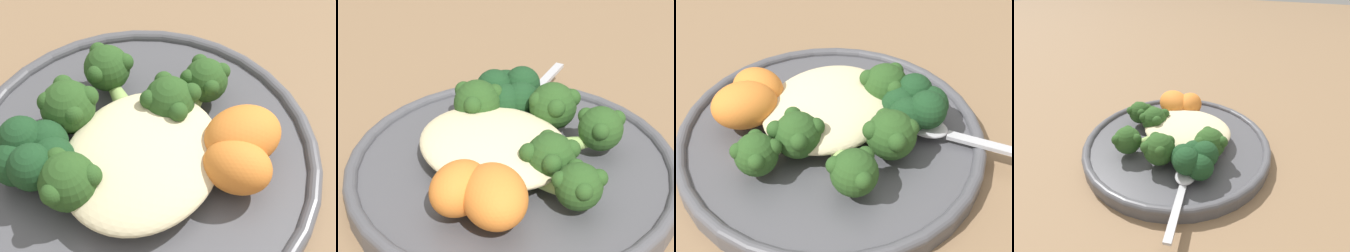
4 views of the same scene
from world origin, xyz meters
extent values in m
plane|color=#846647|center=(0.00, 0.00, 0.00)|extent=(4.00, 4.00, 0.00)
cylinder|color=#4C4C51|center=(0.01, 0.02, 0.01)|extent=(0.29, 0.29, 0.02)
torus|color=#4C4C51|center=(0.01, 0.02, 0.02)|extent=(0.29, 0.29, 0.01)
ellipsoid|color=beige|center=(0.00, 0.01, 0.04)|extent=(0.14, 0.12, 0.03)
ellipsoid|color=#8EB25B|center=(0.04, 0.00, 0.03)|extent=(0.10, 0.01, 0.01)
sphere|color=#284C1E|center=(0.09, 0.00, 0.04)|extent=(0.04, 0.04, 0.04)
sphere|color=#284C1E|center=(0.10, 0.01, 0.05)|extent=(0.01, 0.01, 0.01)
sphere|color=#284C1E|center=(0.08, 0.01, 0.05)|extent=(0.01, 0.01, 0.01)
sphere|color=#284C1E|center=(0.08, -0.01, 0.05)|extent=(0.01, 0.01, 0.01)
sphere|color=#284C1E|center=(0.10, -0.01, 0.05)|extent=(0.01, 0.01, 0.01)
ellipsoid|color=#8EB25B|center=(0.02, 0.01, 0.03)|extent=(0.07, 0.04, 0.02)
sphere|color=#284C1E|center=(0.05, 0.01, 0.04)|extent=(0.04, 0.04, 0.04)
sphere|color=#284C1E|center=(0.07, 0.03, 0.05)|extent=(0.02, 0.02, 0.02)
sphere|color=#284C1E|center=(0.04, 0.03, 0.05)|extent=(0.02, 0.02, 0.02)
sphere|color=#284C1E|center=(0.04, 0.00, 0.05)|extent=(0.02, 0.02, 0.02)
sphere|color=#284C1E|center=(0.07, 0.00, 0.05)|extent=(0.02, 0.02, 0.02)
ellipsoid|color=#8EB25B|center=(0.03, 0.03, 0.03)|extent=(0.07, 0.10, 0.02)
sphere|color=#284C1E|center=(0.06, 0.08, 0.04)|extent=(0.04, 0.04, 0.04)
sphere|color=#284C1E|center=(0.07, 0.09, 0.05)|extent=(0.01, 0.01, 0.01)
sphere|color=#284C1E|center=(0.05, 0.08, 0.05)|extent=(0.01, 0.01, 0.01)
sphere|color=#284C1E|center=(0.07, 0.06, 0.05)|extent=(0.01, 0.01, 0.01)
ellipsoid|color=#8EB25B|center=(0.01, 0.03, 0.03)|extent=(0.02, 0.10, 0.02)
sphere|color=#284C1E|center=(0.01, 0.08, 0.04)|extent=(0.04, 0.04, 0.04)
sphere|color=#284C1E|center=(0.02, 0.09, 0.05)|extent=(0.02, 0.02, 0.02)
sphere|color=#284C1E|center=(0.00, 0.09, 0.05)|extent=(0.02, 0.02, 0.02)
sphere|color=#284C1E|center=(0.00, 0.07, 0.05)|extent=(0.02, 0.02, 0.02)
sphere|color=#284C1E|center=(0.02, 0.07, 0.05)|extent=(0.02, 0.02, 0.02)
ellipsoid|color=#8EB25B|center=(-0.02, 0.03, 0.03)|extent=(0.07, 0.09, 0.02)
sphere|color=#284C1E|center=(-0.04, 0.07, 0.04)|extent=(0.03, 0.03, 0.03)
sphere|color=#284C1E|center=(-0.04, 0.08, 0.04)|extent=(0.01, 0.01, 0.01)
sphere|color=#284C1E|center=(-0.06, 0.07, 0.04)|extent=(0.01, 0.01, 0.01)
sphere|color=#284C1E|center=(-0.04, 0.06, 0.04)|extent=(0.01, 0.01, 0.01)
ellipsoid|color=#8EB25B|center=(-0.01, 0.01, 0.03)|extent=(0.08, 0.06, 0.02)
sphere|color=#284C1E|center=(-0.05, 0.04, 0.04)|extent=(0.04, 0.04, 0.04)
sphere|color=#284C1E|center=(-0.04, 0.05, 0.05)|extent=(0.02, 0.02, 0.02)
sphere|color=#284C1E|center=(-0.07, 0.04, 0.05)|extent=(0.02, 0.02, 0.02)
sphere|color=#284C1E|center=(-0.04, 0.02, 0.05)|extent=(0.02, 0.02, 0.02)
ellipsoid|color=orange|center=(0.02, -0.06, 0.04)|extent=(0.05, 0.06, 0.04)
ellipsoid|color=orange|center=(0.05, -0.05, 0.04)|extent=(0.08, 0.08, 0.04)
sphere|color=#193D1E|center=(-0.03, 0.08, 0.04)|extent=(0.04, 0.04, 0.04)
sphere|color=#193D1E|center=(-0.04, 0.09, 0.05)|extent=(0.04, 0.04, 0.04)
sphere|color=#193D1E|center=(-0.05, 0.08, 0.04)|extent=(0.04, 0.04, 0.04)
sphere|color=#193D1E|center=(-0.05, 0.07, 0.05)|extent=(0.04, 0.04, 0.04)
sphere|color=#193D1E|center=(-0.04, 0.06, 0.04)|extent=(0.04, 0.04, 0.04)
ellipsoid|color=#B7B7BC|center=(-0.04, 0.09, 0.03)|extent=(0.04, 0.04, 0.01)
camera|label=1|loc=(-0.20, -0.13, 0.38)|focal=60.00mm
camera|label=2|loc=(0.26, -0.29, 0.30)|focal=60.00mm
camera|label=3|loc=(0.27, 0.22, 0.31)|focal=50.00mm
camera|label=4|loc=(-0.14, 0.32, 0.26)|focal=28.00mm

